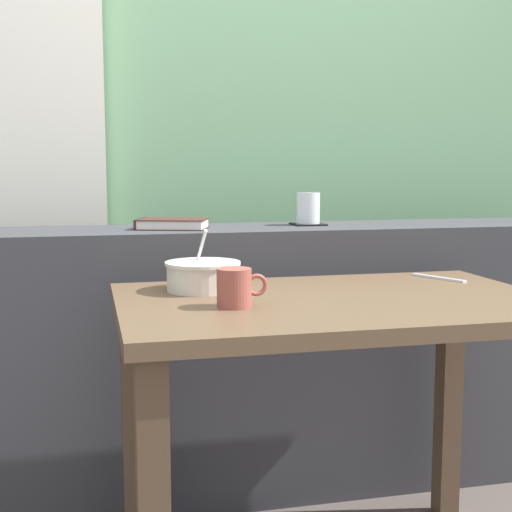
{
  "coord_description": "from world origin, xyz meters",
  "views": [
    {
      "loc": [
        -0.55,
        -1.59,
        1.03
      ],
      "look_at": [
        -0.05,
        0.47,
        0.76
      ],
      "focal_mm": 50.1,
      "sensor_mm": 36.0,
      "label": 1
    }
  ],
  "objects_px": {
    "breakfast_table": "(335,350)",
    "fork_utensil": "(438,278)",
    "soup_bowl": "(203,276)",
    "coaster_square": "(308,224)",
    "juice_glass": "(308,209)",
    "closed_book": "(172,224)",
    "ceramic_mug": "(235,288)"
  },
  "relations": [
    {
      "from": "breakfast_table",
      "to": "coaster_square",
      "type": "bearing_deg",
      "value": 78.33
    },
    {
      "from": "closed_book",
      "to": "fork_utensil",
      "type": "xyz_separation_m",
      "value": [
        0.68,
        -0.38,
        -0.13
      ]
    },
    {
      "from": "coaster_square",
      "to": "juice_glass",
      "type": "relative_size",
      "value": 1.02
    },
    {
      "from": "soup_bowl",
      "to": "ceramic_mug",
      "type": "relative_size",
      "value": 1.65
    },
    {
      "from": "juice_glass",
      "to": "closed_book",
      "type": "height_order",
      "value": "juice_glass"
    },
    {
      "from": "coaster_square",
      "to": "ceramic_mug",
      "type": "bearing_deg",
      "value": -119.29
    },
    {
      "from": "juice_glass",
      "to": "ceramic_mug",
      "type": "relative_size",
      "value": 0.87
    },
    {
      "from": "ceramic_mug",
      "to": "fork_utensil",
      "type": "bearing_deg",
      "value": 22.31
    },
    {
      "from": "fork_utensil",
      "to": "juice_glass",
      "type": "bearing_deg",
      "value": 94.17
    },
    {
      "from": "breakfast_table",
      "to": "fork_utensil",
      "type": "relative_size",
      "value": 5.93
    },
    {
      "from": "breakfast_table",
      "to": "fork_utensil",
      "type": "distance_m",
      "value": 0.44
    },
    {
      "from": "juice_glass",
      "to": "breakfast_table",
      "type": "bearing_deg",
      "value": -101.67
    },
    {
      "from": "juice_glass",
      "to": "fork_utensil",
      "type": "distance_m",
      "value": 0.51
    },
    {
      "from": "coaster_square",
      "to": "fork_utensil",
      "type": "height_order",
      "value": "coaster_square"
    },
    {
      "from": "closed_book",
      "to": "soup_bowl",
      "type": "relative_size",
      "value": 1.27
    },
    {
      "from": "juice_glass",
      "to": "fork_utensil",
      "type": "height_order",
      "value": "juice_glass"
    },
    {
      "from": "juice_glass",
      "to": "closed_book",
      "type": "relative_size",
      "value": 0.42
    },
    {
      "from": "breakfast_table",
      "to": "fork_utensil",
      "type": "bearing_deg",
      "value": 28.33
    },
    {
      "from": "coaster_square",
      "to": "fork_utensil",
      "type": "relative_size",
      "value": 0.59
    },
    {
      "from": "coaster_square",
      "to": "fork_utensil",
      "type": "xyz_separation_m",
      "value": [
        0.24,
        -0.42,
        -0.12
      ]
    },
    {
      "from": "coaster_square",
      "to": "juice_glass",
      "type": "bearing_deg",
      "value": -90.0
    },
    {
      "from": "fork_utensil",
      "to": "ceramic_mug",
      "type": "relative_size",
      "value": 1.5
    },
    {
      "from": "breakfast_table",
      "to": "coaster_square",
      "type": "relative_size",
      "value": 10.08
    },
    {
      "from": "coaster_square",
      "to": "closed_book",
      "type": "xyz_separation_m",
      "value": [
        -0.44,
        -0.04,
        0.01
      ]
    },
    {
      "from": "soup_bowl",
      "to": "coaster_square",
      "type": "bearing_deg",
      "value": 47.52
    },
    {
      "from": "fork_utensil",
      "to": "ceramic_mug",
      "type": "xyz_separation_m",
      "value": [
        -0.62,
        -0.25,
        0.04
      ]
    },
    {
      "from": "soup_bowl",
      "to": "fork_utensil",
      "type": "distance_m",
      "value": 0.65
    },
    {
      "from": "closed_book",
      "to": "ceramic_mug",
      "type": "height_order",
      "value": "closed_book"
    },
    {
      "from": "soup_bowl",
      "to": "fork_utensil",
      "type": "relative_size",
      "value": 1.1
    },
    {
      "from": "juice_glass",
      "to": "closed_book",
      "type": "xyz_separation_m",
      "value": [
        -0.44,
        -0.04,
        -0.04
      ]
    },
    {
      "from": "closed_book",
      "to": "ceramic_mug",
      "type": "relative_size",
      "value": 2.09
    },
    {
      "from": "juice_glass",
      "to": "fork_utensil",
      "type": "relative_size",
      "value": 0.58
    }
  ]
}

